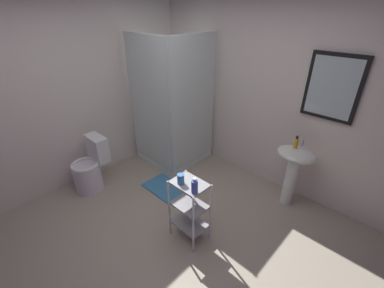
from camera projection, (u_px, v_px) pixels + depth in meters
The scene contains 12 objects.
ground_plane at pixel (167, 242), 2.82m from camera, with size 4.20×4.20×0.02m, color #A79A88.
wall_back at pixel (267, 95), 3.38m from camera, with size 4.20×0.14×2.50m.
wall_left at pixel (69, 97), 3.33m from camera, with size 0.10×4.20×2.50m, color silver.
shower_stall at pixel (173, 136), 4.07m from camera, with size 0.92×0.92×2.00m.
pedestal_sink at pixel (294, 166), 3.09m from camera, with size 0.46×0.37×0.81m.
sink_faucet at pixel (303, 142), 3.04m from camera, with size 0.03×0.03×0.10m, color silver.
toilet at pixel (90, 169), 3.50m from camera, with size 0.37×0.49×0.76m.
storage_cart at pixel (190, 206), 2.68m from camera, with size 0.38×0.28×0.74m.
hand_soap_bottle at pixel (296, 143), 2.99m from camera, with size 0.05×0.05×0.15m.
shampoo_bottle_blue at pixel (195, 186), 2.37m from camera, with size 0.06×0.06×0.17m.
rinse_cup at pixel (181, 179), 2.50m from camera, with size 0.07×0.07×0.11m, color #3870B2.
bath_mat at pixel (165, 188), 3.62m from camera, with size 0.60×0.40×0.02m, color teal.
Camera 1 is at (1.55, -1.21, 2.30)m, focal length 23.61 mm.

